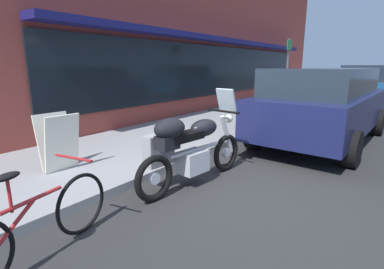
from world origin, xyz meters
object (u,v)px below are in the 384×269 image
(parked_car_down_block, at_px, (370,86))
(touring_motorcycle, at_px, (187,147))
(parked_minivan, at_px, (324,103))
(sandwich_board_sign, at_px, (58,142))
(parked_bicycle, at_px, (35,225))
(parking_sign_pole, at_px, (287,70))

(parked_car_down_block, bearing_deg, touring_motorcycle, 173.61)
(parked_minivan, bearing_deg, parked_car_down_block, -2.05)
(sandwich_board_sign, distance_m, parked_car_down_block, 12.05)
(sandwich_board_sign, bearing_deg, parked_car_down_block, -14.75)
(parked_bicycle, relative_size, parked_minivan, 0.35)
(parked_bicycle, relative_size, parking_sign_pole, 0.67)
(parked_minivan, height_order, parked_car_down_block, parked_car_down_block)
(parked_minivan, distance_m, parked_car_down_block, 6.85)
(parking_sign_pole, xyz_separation_m, parked_car_down_block, (3.65, -2.22, -0.67))
(parked_bicycle, bearing_deg, sandwich_board_sign, 54.85)
(sandwich_board_sign, xyz_separation_m, parked_car_down_block, (11.65, -3.07, 0.36))
(sandwich_board_sign, relative_size, parking_sign_pole, 0.36)
(parked_bicycle, height_order, parked_car_down_block, parked_car_down_block)
(parked_car_down_block, bearing_deg, parked_minivan, 177.95)
(touring_motorcycle, bearing_deg, parked_car_down_block, -6.39)
(touring_motorcycle, relative_size, parked_minivan, 0.45)
(touring_motorcycle, height_order, parking_sign_pole, parking_sign_pole)
(parked_bicycle, xyz_separation_m, parked_car_down_block, (12.92, -1.25, 0.57))
(sandwich_board_sign, bearing_deg, parked_bicycle, -125.15)
(parked_car_down_block, bearing_deg, parking_sign_pole, 148.72)
(parked_car_down_block, bearing_deg, sandwich_board_sign, 165.25)
(parked_bicycle, distance_m, parked_car_down_block, 13.00)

